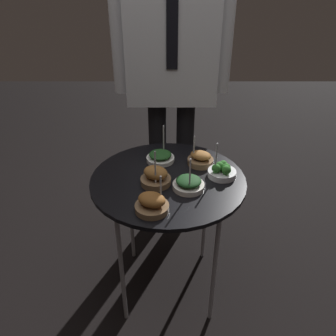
# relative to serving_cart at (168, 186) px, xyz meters

# --- Properties ---
(ground_plane) EXTENTS (8.00, 8.00, 0.00)m
(ground_plane) POSITION_rel_serving_cart_xyz_m (0.00, 0.00, -0.65)
(ground_plane) COLOR black
(serving_cart) EXTENTS (0.70, 0.70, 0.70)m
(serving_cart) POSITION_rel_serving_cart_xyz_m (0.00, 0.00, 0.00)
(serving_cart) COLOR black
(serving_cart) RESTS_ON ground_plane
(bowl_roast_back_right) EXTENTS (0.14, 0.13, 0.18)m
(bowl_roast_back_right) POSITION_rel_serving_cart_xyz_m (-0.05, -0.05, 0.08)
(bowl_roast_back_right) COLOR brown
(bowl_roast_back_right) RESTS_ON serving_cart
(bowl_spinach_mid_right) EXTENTS (0.14, 0.14, 0.17)m
(bowl_spinach_mid_right) POSITION_rel_serving_cart_xyz_m (0.09, -0.09, 0.07)
(bowl_spinach_mid_right) COLOR silver
(bowl_spinach_mid_right) RESTS_ON serving_cart
(bowl_spinach_near_rim) EXTENTS (0.14, 0.14, 0.17)m
(bowl_spinach_near_rim) POSITION_rel_serving_cart_xyz_m (-0.04, 0.15, 0.07)
(bowl_spinach_near_rim) COLOR white
(bowl_spinach_near_rim) RESTS_ON serving_cart
(bowl_broccoli_back_left) EXTENTS (0.13, 0.13, 0.17)m
(bowl_broccoli_back_left) POSITION_rel_serving_cart_xyz_m (0.24, 0.01, 0.08)
(bowl_broccoli_back_left) COLOR silver
(bowl_broccoli_back_left) RESTS_ON serving_cart
(bowl_roast_far_rim) EXTENTS (0.13, 0.12, 0.15)m
(bowl_roast_far_rim) POSITION_rel_serving_cart_xyz_m (0.16, 0.12, 0.08)
(bowl_roast_far_rim) COLOR brown
(bowl_roast_far_rim) RESTS_ON serving_cart
(bowl_roast_mid_left) EXTENTS (0.13, 0.13, 0.15)m
(bowl_roast_mid_left) POSITION_rel_serving_cart_xyz_m (-0.06, -0.24, 0.08)
(bowl_roast_mid_left) COLOR brown
(bowl_roast_mid_left) RESTS_ON serving_cart
(waiter_figure) EXTENTS (0.64, 0.24, 1.74)m
(waiter_figure) POSITION_rel_serving_cart_xyz_m (0.02, 0.58, 0.45)
(waiter_figure) COLOR black
(waiter_figure) RESTS_ON ground_plane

